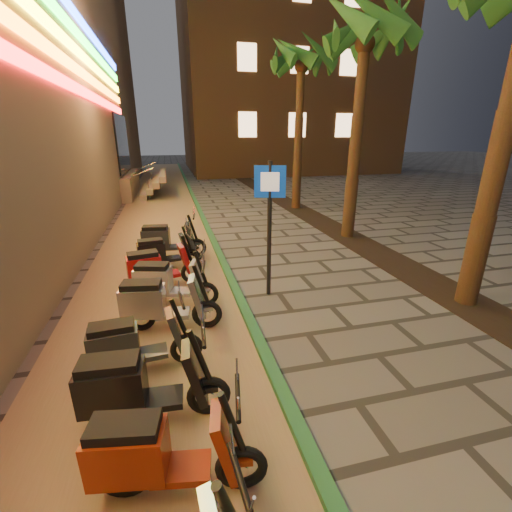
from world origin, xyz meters
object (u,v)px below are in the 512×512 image
object	(u,v)px
scooter_5	(132,344)
scooter_6	(159,303)
pedestrian_sign	(270,212)
scooter_3	(156,454)
scooter_8	(156,267)
scooter_9	(161,252)
scooter_7	(166,282)
scooter_10	(166,240)
scooter_4	(137,387)

from	to	relation	value
scooter_5	scooter_6	xyz separation A→B (m)	(0.34, 1.11, 0.05)
pedestrian_sign	scooter_3	size ratio (longest dim) A/B	1.70
scooter_8	scooter_9	world-z (taller)	scooter_8
scooter_7	scooter_10	bearing A→B (deg)	105.26
scooter_3	pedestrian_sign	bearing A→B (deg)	70.50
pedestrian_sign	scooter_7	xyz separation A→B (m)	(-2.11, 0.01, -1.30)
scooter_4	scooter_5	distance (m)	0.99
scooter_4	scooter_9	xyz separation A→B (m)	(0.22, 5.00, -0.05)
scooter_7	scooter_4	bearing A→B (deg)	-80.91
pedestrian_sign	scooter_10	world-z (taller)	pedestrian_sign
scooter_5	scooter_8	size ratio (longest dim) A/B	0.94
scooter_6	scooter_4	bearing A→B (deg)	-86.78
scooter_3	scooter_5	xyz separation A→B (m)	(-0.37, 1.92, -0.02)
scooter_7	scooter_10	xyz separation A→B (m)	(0.01, 2.90, 0.03)
pedestrian_sign	scooter_4	distance (m)	4.08
scooter_5	scooter_10	xyz separation A→B (m)	(0.47, 4.93, 0.05)
scooter_5	scooter_8	bearing A→B (deg)	79.98
scooter_3	scooter_9	bearing A→B (deg)	99.92
scooter_10	scooter_5	bearing A→B (deg)	-88.42
scooter_8	scooter_9	bearing A→B (deg)	74.38
pedestrian_sign	scooter_5	world-z (taller)	pedestrian_sign
scooter_8	scooter_9	distance (m)	1.12
scooter_3	scooter_8	size ratio (longest dim) A/B	0.98
pedestrian_sign	scooter_6	xyz separation A→B (m)	(-2.23, -0.92, -1.28)
scooter_3	scooter_6	xyz separation A→B (m)	(-0.03, 3.03, 0.02)
scooter_7	scooter_3	bearing A→B (deg)	-75.98
scooter_4	scooter_8	xyz separation A→B (m)	(0.12, 3.88, -0.02)
scooter_7	scooter_8	bearing A→B (deg)	118.89
scooter_7	scooter_9	distance (m)	1.98
scooter_6	scooter_8	world-z (taller)	scooter_6
scooter_4	scooter_6	xyz separation A→B (m)	(0.21, 2.09, 0.00)
scooter_5	pedestrian_sign	bearing A→B (deg)	33.27
scooter_9	scooter_8	bearing A→B (deg)	-103.68
scooter_9	pedestrian_sign	bearing A→B (deg)	-50.71
scooter_5	scooter_9	bearing A→B (deg)	80.07
scooter_7	scooter_9	xyz separation A→B (m)	(-0.12, 1.98, -0.03)
pedestrian_sign	scooter_5	xyz separation A→B (m)	(-2.58, -2.03, -1.33)
scooter_3	scooter_6	world-z (taller)	scooter_6
scooter_4	scooter_6	bearing A→B (deg)	87.89
pedestrian_sign	scooter_5	distance (m)	3.54
scooter_9	scooter_10	bearing A→B (deg)	73.44
scooter_3	scooter_8	distance (m)	4.82
scooter_4	scooter_9	world-z (taller)	scooter_4
scooter_10	scooter_9	bearing A→B (deg)	-90.57
scooter_8	pedestrian_sign	bearing A→B (deg)	-31.50
scooter_4	scooter_8	bearing A→B (deg)	91.81
scooter_5	scooter_7	bearing A→B (deg)	72.20
scooter_6	scooter_10	xyz separation A→B (m)	(0.13, 3.82, 0.00)
scooter_6	scooter_8	distance (m)	1.79
pedestrian_sign	scooter_3	world-z (taller)	pedestrian_sign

